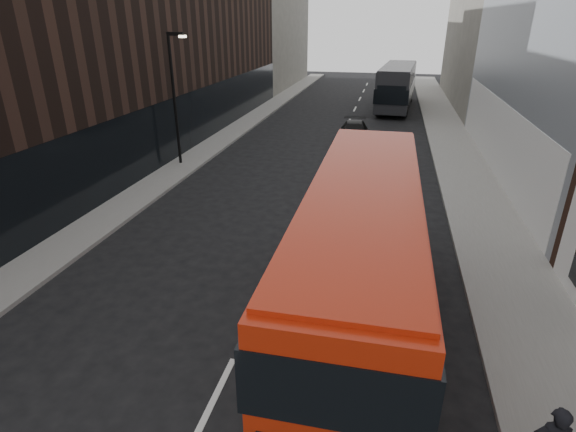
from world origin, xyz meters
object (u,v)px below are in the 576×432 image
Objects in this scene: street_lamp at (175,91)px; car_c at (354,132)px; red_bus at (360,259)px; car_a at (390,174)px; grey_bus at (397,86)px; car_b at (375,167)px.

street_lamp reaches higher than car_c.
red_bus reaches higher than car_a.
car_c is at bearing 94.95° from red_bus.
grey_bus reaches higher than car_b.
car_c is at bearing 104.50° from car_b.
street_lamp is at bearing -114.97° from grey_bus.
grey_bus is 21.31m from car_b.
car_c reaches higher than car_b.
grey_bus is 3.19× the size of car_b.
red_bus reaches higher than grey_bus.
car_b is 0.83× the size of car_c.
car_c is (-2.68, -13.61, -1.42)m from grey_bus.
car_c is (9.19, 7.63, -3.51)m from street_lamp.
car_a is 1.09× the size of car_b.
red_bus is 13.46m from car_b.
car_a is at bearing -77.80° from car_c.
car_b is at bearing -88.20° from grey_bus.
red_bus is at bearing -50.29° from street_lamp.
street_lamp reaches higher than car_b.
grey_bus is at bearing 60.80° from street_lamp.
car_b is (-0.90, -21.24, -1.45)m from grey_bus.
red_bus reaches higher than car_b.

